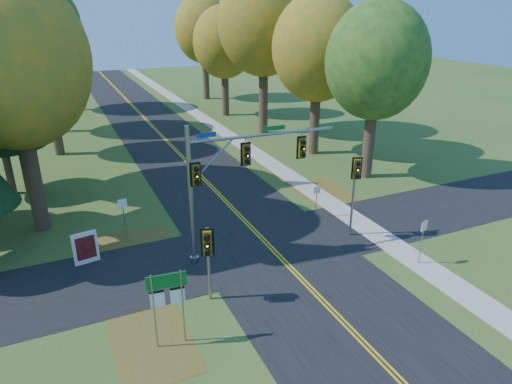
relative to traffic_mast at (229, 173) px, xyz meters
name	(u,v)px	position (x,y,z in m)	size (l,w,h in m)	color
ground	(285,263)	(2.27, -1.88, -4.58)	(160.00, 160.00, 0.00)	#31571E
road_main	(285,263)	(2.27, -1.88, -4.57)	(8.00, 160.00, 0.02)	black
road_cross	(268,245)	(2.27, 0.12, -4.57)	(60.00, 6.00, 0.02)	black
centerline_left	(284,263)	(2.17, -1.88, -4.56)	(0.10, 160.00, 0.01)	gold
centerline_right	(287,262)	(2.37, -1.88, -4.56)	(0.10, 160.00, 0.01)	gold
sidewalk_east	(383,239)	(8.47, -1.88, -4.55)	(1.60, 160.00, 0.06)	#9E998E
leaf_patch_w_near	(142,253)	(-4.23, 2.12, -4.58)	(4.00, 6.00, 0.00)	brown
leaf_patch_e	(333,199)	(9.07, 4.12, -4.58)	(3.50, 8.00, 0.00)	brown
leaf_patch_w_far	(152,340)	(-5.23, -4.88, -4.58)	(3.00, 5.00, 0.00)	brown
tree_w_a	(12,62)	(-8.86, 7.50, 4.90)	(8.00, 8.00, 14.15)	#38281C
tree_e_a	(377,61)	(13.83, 6.89, 3.95)	(7.20, 7.20, 12.73)	#38281C
tree_w_b	(3,36)	(-9.45, 14.41, 5.79)	(8.60, 8.60, 15.38)	#38281C
tree_e_b	(318,48)	(13.24, 13.70, 4.32)	(7.60, 7.60, 13.33)	#38281C
tree_w_c	(45,61)	(-7.27, 22.59, 3.36)	(6.80, 6.80, 11.91)	#38281C
tree_e_c	(264,22)	(12.15, 21.81, 6.08)	(8.80, 8.80, 15.79)	#38281C
tree_w_d	(33,32)	(-7.86, 31.30, 5.20)	(8.20, 8.20, 14.56)	#38281C
tree_e_d	(224,43)	(11.53, 30.99, 3.66)	(7.00, 7.00, 12.32)	#38281C
tree_w_e	(44,24)	(-6.66, 42.21, 5.49)	(8.40, 8.40, 14.97)	#38281C
tree_e_e	(204,29)	(12.74, 41.70, 4.61)	(7.80, 7.80, 13.74)	#38281C
traffic_mast	(229,173)	(0.00, 0.00, 0.00)	(7.85, 0.78, 7.12)	gray
east_signal_pole	(356,177)	(6.95, -0.89, -0.98)	(0.52, 0.63, 4.75)	gray
ped_signal_pole	(208,248)	(-2.31, -3.43, -1.87)	(0.55, 0.66, 3.65)	gray
route_sign_cluster	(167,294)	(-4.55, -5.36, -2.32)	(1.50, 0.22, 3.21)	gray
info_kiosk	(86,248)	(-6.93, 2.27, -3.73)	(1.25, 0.38, 1.71)	silver
reg_sign_e_north	(317,196)	(6.47, 2.11, -3.13)	(0.40, 0.11, 2.12)	gray
reg_sign_e_south	(423,234)	(8.37, -4.76, -2.88)	(0.47, 0.15, 2.49)	gray
reg_sign_w	(123,211)	(-4.69, 4.07, -2.86)	(0.48, 0.08, 2.52)	gray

